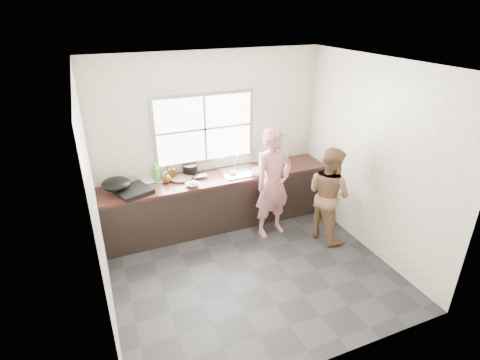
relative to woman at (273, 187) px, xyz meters
name	(u,v)px	position (x,y,z in m)	size (l,w,h in m)	color
floor	(252,270)	(-0.67, -0.74, -0.80)	(3.60, 3.20, 0.01)	#29292B
ceiling	(255,64)	(-0.67, -0.74, 1.91)	(3.60, 3.20, 0.01)	silver
wall_back	(211,140)	(-0.67, 0.87, 0.56)	(3.60, 0.01, 2.70)	beige
wall_left	(95,208)	(-2.48, -0.74, 0.56)	(0.01, 3.20, 2.70)	beige
wall_right	(372,159)	(1.13, -0.74, 0.56)	(0.01, 3.20, 2.70)	beige
wall_front	(331,254)	(-0.67, -2.34, 0.56)	(3.60, 0.01, 2.70)	beige
cabinet	(219,201)	(-0.67, 0.55, -0.38)	(3.60, 0.62, 0.82)	black
countertop	(218,177)	(-0.67, 0.55, 0.05)	(3.60, 0.64, 0.04)	#381C16
sink	(239,172)	(-0.32, 0.55, 0.07)	(0.55, 0.45, 0.02)	silver
faucet	(234,159)	(-0.32, 0.75, 0.22)	(0.02, 0.02, 0.30)	silver
window_frame	(204,129)	(-0.77, 0.85, 0.76)	(1.60, 0.05, 1.10)	#9EA0A5
window_glazing	(205,129)	(-0.77, 0.83, 0.76)	(1.50, 0.01, 1.00)	white
woman	(273,187)	(0.00, 0.00, 0.00)	(0.58, 0.38, 1.58)	#C07376
person_side	(329,194)	(0.71, -0.42, -0.06)	(0.71, 0.55, 1.46)	brown
cutting_board	(181,178)	(-1.24, 0.66, 0.09)	(0.35, 0.35, 0.04)	black
cleaver	(200,176)	(-0.96, 0.58, 0.11)	(0.22, 0.11, 0.01)	#AFB2B6
bowl_mince	(193,184)	(-1.14, 0.36, 0.09)	(0.19, 0.19, 0.05)	white
bowl_crabs	(259,173)	(-0.07, 0.34, 0.10)	(0.21, 0.21, 0.07)	white
bowl_held	(233,172)	(-0.44, 0.54, 0.10)	(0.18, 0.18, 0.06)	white
black_pot	(190,169)	(-1.05, 0.78, 0.15)	(0.23, 0.23, 0.16)	black
plate_food	(148,181)	(-1.72, 0.78, 0.08)	(0.22, 0.22, 0.02)	silver
bottle_green	(156,171)	(-1.59, 0.78, 0.21)	(0.11, 0.11, 0.28)	#43902F
bottle_brown_tall	(172,171)	(-1.35, 0.77, 0.17)	(0.09, 0.10, 0.21)	#483212
bottle_brown_short	(166,178)	(-1.46, 0.63, 0.15)	(0.12, 0.12, 0.16)	#4C3613
glass_jar	(165,176)	(-1.45, 0.78, 0.11)	(0.06, 0.06, 0.09)	silver
burner	(133,191)	(-1.97, 0.46, 0.10)	(0.44, 0.44, 0.07)	black
wok	(116,184)	(-2.18, 0.57, 0.21)	(0.41, 0.41, 0.15)	black
dish_rack	(271,158)	(0.23, 0.53, 0.24)	(0.44, 0.31, 0.33)	white
pot_lid_left	(121,192)	(-2.13, 0.56, 0.08)	(0.26, 0.26, 0.01)	#B3B4BA
pot_lid_right	(160,180)	(-1.55, 0.74, 0.07)	(0.22, 0.22, 0.01)	silver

